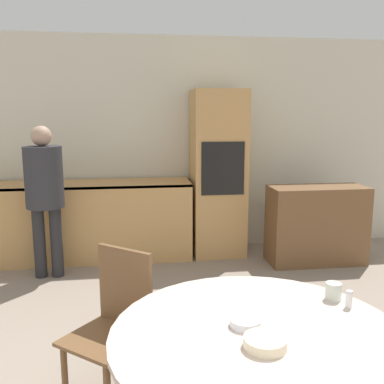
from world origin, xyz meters
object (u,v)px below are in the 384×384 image
Objects in this scene: chair_far_left at (115,320)px; cup at (333,291)px; bowl_centre at (265,343)px; dining_table at (257,379)px; person_standing at (44,187)px; sideboard at (316,225)px; bowl_near at (245,323)px; oven_unit at (218,174)px.

chair_far_left is 1.22m from cup.
dining_table is at bearing 84.48° from bowl_centre.
cup is (0.47, 0.28, 0.27)m from dining_table.
dining_table is 0.84× the size of person_standing.
person_standing is 8.76× the size of bowl_centre.
person_standing is at bearing -179.12° from sideboard.
bowl_near is (-0.05, 0.06, 0.25)m from dining_table.
chair_far_left reaches higher than cup.
dining_table is at bearing -53.09° from bowl_near.
dining_table is at bearing -5.67° from chair_far_left.
bowl_near is at bearing 126.91° from dining_table.
bowl_centre is (0.03, -0.19, 0.00)m from bowl_near.
chair_far_left is at bearing -69.72° from person_standing.
bowl_centre is at bearing -97.94° from oven_unit.
sideboard is 2.75m from cup.
person_standing is at bearing 127.55° from cup.
sideboard is 3.16m from bowl_near.
oven_unit reaches higher than bowl_centre.
cup reaches higher than bowl_near.
chair_far_left reaches higher than sideboard.
bowl_near is at bearing 100.03° from bowl_centre.
sideboard is 7.69× the size of bowl_near.
bowl_near is (-0.52, -0.22, -0.03)m from cup.
bowl_centre is (-0.48, -3.41, -0.21)m from oven_unit.
cup is 0.56m from bowl_near.
dining_table is 9.35× the size of bowl_near.
chair_far_left is 0.88m from bowl_near.
chair_far_left reaches higher than bowl_near.
bowl_centre is at bearing -63.80° from person_standing.
oven_unit is 1.28m from sideboard.
person_standing is (-0.78, 2.10, 0.44)m from chair_far_left.
chair_far_left is 1.04m from bowl_centre.
bowl_near is (1.38, -2.69, -0.20)m from person_standing.
sideboard is 2.99m from person_standing.
bowl_near is 0.79× the size of bowl_centre.
oven_unit is at bearing 81.04° from bowl_near.
oven_unit is 2.90m from chair_far_left.
person_standing is 3.03m from bowl_near.
bowl_centre is (0.64, -0.78, 0.25)m from chair_far_left.
person_standing reaches higher than cup.
sideboard is at bearing 84.02° from chair_far_left.
sideboard is at bearing 60.33° from bowl_near.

